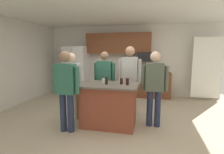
{
  "coord_description": "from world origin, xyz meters",
  "views": [
    {
      "loc": [
        0.86,
        -3.87,
        1.65
      ],
      "look_at": [
        -0.05,
        0.06,
        1.05
      ],
      "focal_mm": 28.08,
      "sensor_mm": 36.0,
      "label": 1
    }
  ],
  "objects": [
    {
      "name": "cabinet_run_lower",
      "position": [
        0.6,
        2.48,
        0.45
      ],
      "size": [
        1.8,
        0.63,
        0.9
      ],
      "color": "brown",
      "rests_on": "ground"
    },
    {
      "name": "french_door_window_panel",
      "position": [
        2.6,
        2.4,
        1.1
      ],
      "size": [
        0.9,
        0.06,
        2.0
      ],
      "primitive_type": "cube",
      "color": "white",
      "rests_on": "ground"
    },
    {
      "name": "person_host_foreground",
      "position": [
        -0.35,
        0.49,
        0.94
      ],
      "size": [
        0.57,
        0.22,
        1.64
      ],
      "rotation": [
        0.0,
        0.0,
        -1.18
      ],
      "color": "tan",
      "rests_on": "ground"
    },
    {
      "name": "glass_dark_ale",
      "position": [
        0.22,
        -0.21,
        1.01
      ],
      "size": [
        0.06,
        0.06,
        0.13
      ],
      "color": "black",
      "rests_on": "kitchen_island"
    },
    {
      "name": "person_guest_right",
      "position": [
        0.92,
        -0.07,
        0.94
      ],
      "size": [
        0.57,
        0.22,
        1.64
      ],
      "rotation": [
        0.0,
        0.0,
        -2.96
      ],
      "color": "#232D4C",
      "rests_on": "ground"
    },
    {
      "name": "back_wall",
      "position": [
        0.0,
        2.8,
        1.3
      ],
      "size": [
        6.4,
        0.1,
        2.6
      ],
      "primitive_type": "cube",
      "color": "silver",
      "rests_on": "ground"
    },
    {
      "name": "mug_blue_stoneware",
      "position": [
        -0.17,
        -0.18,
        0.99
      ],
      "size": [
        0.13,
        0.09,
        0.1
      ],
      "color": "white",
      "rests_on": "kitchen_island"
    },
    {
      "name": "cabinet_run_upper",
      "position": [
        -0.4,
        2.6,
        1.93
      ],
      "size": [
        2.4,
        0.38,
        0.75
      ],
      "color": "brown"
    },
    {
      "name": "floor",
      "position": [
        0.0,
        0.0,
        0.0
      ],
      "size": [
        7.04,
        7.04,
        0.0
      ],
      "primitive_type": "plane",
      "color": "#B7A88E",
      "rests_on": "ground"
    },
    {
      "name": "person_guest_by_door",
      "position": [
        0.31,
        0.48,
        1.03
      ],
      "size": [
        0.57,
        0.23,
        1.77
      ],
      "rotation": [
        0.0,
        0.0,
        -2.03
      ],
      "color": "#232D4C",
      "rests_on": "ground"
    },
    {
      "name": "mug_ceramic_white",
      "position": [
        0.16,
        0.02,
        0.99
      ],
      "size": [
        0.12,
        0.08,
        0.09
      ],
      "color": "white",
      "rests_on": "kitchen_island"
    },
    {
      "name": "ceiling",
      "position": [
        0.0,
        0.0,
        2.6
      ],
      "size": [
        7.04,
        7.04,
        0.0
      ],
      "primitive_type": "plane",
      "color": "white"
    },
    {
      "name": "person_guest_left",
      "position": [
        -0.81,
        -0.74,
        0.95
      ],
      "size": [
        0.57,
        0.22,
        1.65
      ],
      "rotation": [
        0.0,
        0.0,
        0.57
      ],
      "color": "#232D4C",
      "rests_on": "ground"
    },
    {
      "name": "tumbler_amber",
      "position": [
        0.36,
        -0.25,
        1.01
      ],
      "size": [
        0.06,
        0.06,
        0.14
      ],
      "color": "black",
      "rests_on": "kitchen_island"
    },
    {
      "name": "person_elder_center",
      "position": [
        -1.01,
        -0.06,
        0.92
      ],
      "size": [
        0.57,
        0.22,
        1.61
      ],
      "rotation": [
        0.0,
        0.0,
        -0.19
      ],
      "color": "tan",
      "rests_on": "ground"
    },
    {
      "name": "glass_pilsner",
      "position": [
        -0.09,
        -0.29,
        1.02
      ],
      "size": [
        0.06,
        0.06,
        0.16
      ],
      "color": "black",
      "rests_on": "kitchen_island"
    },
    {
      "name": "refrigerator",
      "position": [
        -2.0,
        2.38,
        0.91
      ],
      "size": [
        0.86,
        0.76,
        1.83
      ],
      "color": "white",
      "rests_on": "ground"
    },
    {
      "name": "kitchen_island",
      "position": [
        -0.05,
        -0.24,
        0.48
      ],
      "size": [
        1.28,
        0.85,
        0.94
      ],
      "color": "brown",
      "rests_on": "ground"
    },
    {
      "name": "microwave_over_range",
      "position": [
        0.6,
        2.5,
        1.45
      ],
      "size": [
        0.56,
        0.4,
        0.32
      ],
      "primitive_type": "cube",
      "color": "black"
    }
  ]
}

